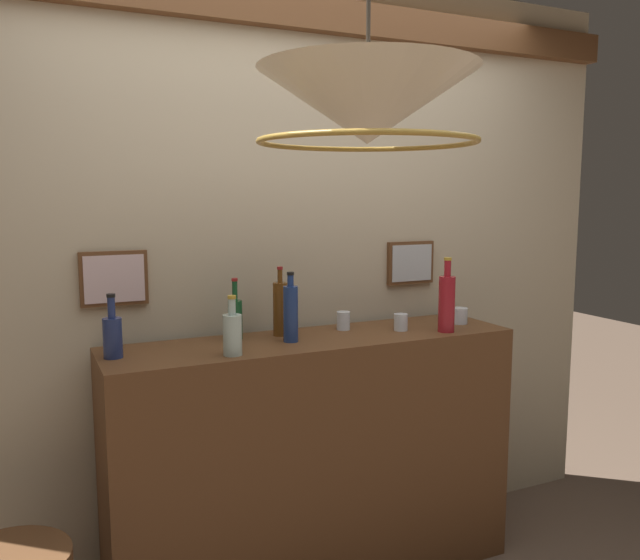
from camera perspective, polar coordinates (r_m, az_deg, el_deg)
panelled_rear_partition at (r=2.91m, az=-2.89°, el=2.09°), size 3.47×0.15×2.62m
bar_shelf_unit at (r=2.86m, az=-0.44°, el=-15.60°), size 1.74×0.44×1.06m
liquor_bottle_mezcal at (r=2.61m, az=-2.61°, el=-2.89°), size 0.06×0.06×0.29m
liquor_bottle_rum at (r=2.42m, az=-7.76°, el=-4.67°), size 0.07×0.07×0.23m
liquor_bottle_whiskey at (r=2.68m, az=-7.51°, el=-3.31°), size 0.06×0.06×0.25m
liquor_bottle_brandy at (r=2.85m, az=11.15°, el=-1.94°), size 0.07×0.07×0.32m
liquor_bottle_tequila at (r=2.47m, az=-17.89°, el=-4.67°), size 0.07×0.07×0.24m
liquor_bottle_vermouth at (r=2.72m, az=-3.54°, el=-2.48°), size 0.06×0.06×0.29m
glass_tumbler_rocks at (r=3.05m, az=12.23°, el=-3.10°), size 0.08×0.08×0.07m
glass_tumbler_highball at (r=2.85m, az=2.08°, el=-3.62°), size 0.06×0.06×0.08m
glass_tumbler_shot at (r=2.86m, az=7.16°, el=-3.72°), size 0.06×0.06×0.07m
pendant_lamp at (r=1.89m, az=4.23°, el=14.87°), size 0.63×0.63×0.49m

